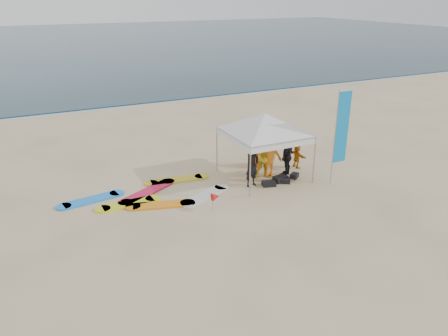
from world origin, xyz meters
TOP-DOWN VIEW (x-y plane):
  - ground at (0.00, 0.00)m, footprint 120.00×120.00m
  - ocean at (0.00, 60.00)m, footprint 160.00×84.00m
  - shoreline_foam at (0.00, 18.20)m, footprint 160.00×1.20m
  - person_black_a at (1.47, 3.15)m, footprint 0.70×0.57m
  - person_yellow at (2.34, 3.62)m, footprint 0.97×0.85m
  - person_orange_a at (2.57, 3.73)m, footprint 1.23×0.85m
  - person_black_b at (3.29, 3.49)m, footprint 1.02×0.87m
  - person_orange_b at (2.69, 4.89)m, footprint 1.07×0.99m
  - person_seated at (4.15, 4.00)m, footprint 0.33×0.96m
  - canopy_tent at (2.35, 3.76)m, footprint 4.01×4.01m
  - feather_flag at (4.67, 2.03)m, footprint 0.62×0.04m
  - marker_pennant at (-0.62, 1.93)m, footprint 0.28×0.28m
  - gear_pile at (2.66, 2.95)m, footprint 1.84×0.68m
  - surfboard_spread at (-2.29, 3.94)m, footprint 5.81×2.79m

SIDE VIEW (x-z plane):
  - ground at x=0.00m, z-range 0.00..0.00m
  - shoreline_foam at x=0.00m, z-range 0.00..0.01m
  - surfboard_spread at x=-2.29m, z-range 0.00..0.07m
  - ocean at x=0.00m, z-range 0.00..0.08m
  - gear_pile at x=2.66m, z-range -0.01..0.21m
  - marker_pennant at x=-0.62m, z-range 0.18..0.81m
  - person_seated at x=4.15m, z-range 0.00..1.03m
  - person_black_b at x=3.29m, z-range 0.00..1.64m
  - person_black_a at x=1.47m, z-range 0.00..1.67m
  - person_yellow at x=2.34m, z-range 0.00..1.69m
  - person_orange_a at x=2.57m, z-range 0.00..1.75m
  - person_orange_b at x=2.69m, z-range 0.00..1.84m
  - feather_flag at x=4.67m, z-range 0.33..4.05m
  - canopy_tent at x=2.35m, z-range 1.12..4.14m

